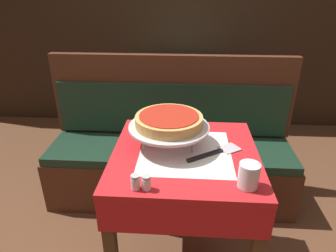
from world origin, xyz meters
name	(u,v)px	position (x,y,z in m)	size (l,w,h in m)	color
dining_table_front	(184,172)	(0.00, 0.00, 0.66)	(0.69, 0.69, 0.78)	red
dining_table_rear	(182,80)	(-0.04, 1.50, 0.67)	(0.78, 0.78, 0.77)	#1E6B33
booth_bench	(170,159)	(-0.11, 0.68, 0.31)	(1.75, 0.49, 1.05)	#4C2819
back_wall_panel	(189,14)	(0.00, 2.03, 1.20)	(6.00, 0.04, 2.40)	black
pizza_pan_stand	(168,127)	(-0.08, 0.06, 0.88)	(0.39, 0.39, 0.11)	#ADADB2
deep_dish_pizza	(168,120)	(-0.08, 0.06, 0.91)	(0.32, 0.32, 0.05)	tan
pizza_server	(214,153)	(0.14, -0.01, 0.78)	(0.26, 0.20, 0.01)	#BCBCC1
water_glass_near	(248,175)	(0.25, -0.25, 0.83)	(0.08, 0.08, 0.10)	silver
salt_shaker	(135,182)	(-0.19, -0.29, 0.81)	(0.04, 0.04, 0.06)	silver
pepper_shaker	(146,183)	(-0.15, -0.29, 0.81)	(0.04, 0.04, 0.06)	silver
condiment_caddy	(193,66)	(0.05, 1.50, 0.81)	(0.14, 0.14, 0.16)	black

